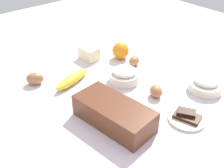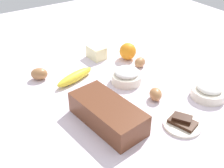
{
  "view_description": "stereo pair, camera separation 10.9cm",
  "coord_description": "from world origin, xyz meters",
  "px_view_note": "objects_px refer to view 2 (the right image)",
  "views": [
    {
      "loc": [
        -0.7,
        0.59,
        0.64
      ],
      "look_at": [
        0.0,
        0.0,
        0.04
      ],
      "focal_mm": 44.67,
      "sensor_mm": 36.0,
      "label": 1
    },
    {
      "loc": [
        -0.77,
        0.5,
        0.64
      ],
      "look_at": [
        0.0,
        0.0,
        0.04
      ],
      "focal_mm": 44.67,
      "sensor_mm": 36.0,
      "label": 2
    }
  ],
  "objects_px": {
    "flour_bowl": "(209,91)",
    "egg_beside_bowl": "(156,94)",
    "banana": "(75,77)",
    "loaf_pan": "(107,113)",
    "orange_fruit": "(128,51)",
    "chocolate_plate": "(182,123)",
    "egg_near_butter": "(39,74)",
    "egg_loose": "(140,62)",
    "sugar_bowl": "(127,76)",
    "butter_block": "(96,52)"
  },
  "relations": [
    {
      "from": "sugar_bowl",
      "to": "butter_block",
      "type": "relative_size",
      "value": 1.44
    },
    {
      "from": "orange_fruit",
      "to": "chocolate_plate",
      "type": "bearing_deg",
      "value": 165.31
    },
    {
      "from": "sugar_bowl",
      "to": "egg_loose",
      "type": "xyz_separation_m",
      "value": [
        0.07,
        -0.13,
        -0.01
      ]
    },
    {
      "from": "banana",
      "to": "egg_beside_bowl",
      "type": "distance_m",
      "value": 0.35
    },
    {
      "from": "banana",
      "to": "butter_block",
      "type": "relative_size",
      "value": 2.11
    },
    {
      "from": "loaf_pan",
      "to": "chocolate_plate",
      "type": "xyz_separation_m",
      "value": [
        -0.15,
        -0.2,
        -0.03
      ]
    },
    {
      "from": "orange_fruit",
      "to": "egg_loose",
      "type": "height_order",
      "value": "orange_fruit"
    },
    {
      "from": "orange_fruit",
      "to": "egg_beside_bowl",
      "type": "xyz_separation_m",
      "value": [
        -0.33,
        0.11,
        -0.02
      ]
    },
    {
      "from": "banana",
      "to": "egg_loose",
      "type": "relative_size",
      "value": 3.09
    },
    {
      "from": "loaf_pan",
      "to": "sugar_bowl",
      "type": "bearing_deg",
      "value": -56.86
    },
    {
      "from": "butter_block",
      "to": "egg_near_butter",
      "type": "xyz_separation_m",
      "value": [
        -0.04,
        0.3,
        -0.0
      ]
    },
    {
      "from": "orange_fruit",
      "to": "butter_block",
      "type": "xyz_separation_m",
      "value": [
        0.09,
        0.12,
        -0.01
      ]
    },
    {
      "from": "loaf_pan",
      "to": "flour_bowl",
      "type": "bearing_deg",
      "value": -109.0
    },
    {
      "from": "sugar_bowl",
      "to": "orange_fruit",
      "type": "distance_m",
      "value": 0.21
    },
    {
      "from": "loaf_pan",
      "to": "egg_loose",
      "type": "distance_m",
      "value": 0.42
    },
    {
      "from": "egg_loose",
      "to": "butter_block",
      "type": "bearing_deg",
      "value": 33.52
    },
    {
      "from": "flour_bowl",
      "to": "egg_near_butter",
      "type": "bearing_deg",
      "value": 46.02
    },
    {
      "from": "loaf_pan",
      "to": "banana",
      "type": "relative_size",
      "value": 1.55
    },
    {
      "from": "egg_beside_bowl",
      "to": "egg_loose",
      "type": "distance_m",
      "value": 0.26
    },
    {
      "from": "banana",
      "to": "egg_loose",
      "type": "xyz_separation_m",
      "value": [
        -0.05,
        -0.31,
        0.0
      ]
    },
    {
      "from": "flour_bowl",
      "to": "chocolate_plate",
      "type": "distance_m",
      "value": 0.22
    },
    {
      "from": "loaf_pan",
      "to": "egg_beside_bowl",
      "type": "xyz_separation_m",
      "value": [
        0.01,
        -0.23,
        -0.02
      ]
    },
    {
      "from": "banana",
      "to": "butter_block",
      "type": "xyz_separation_m",
      "value": [
        0.13,
        -0.18,
        0.01
      ]
    },
    {
      "from": "egg_near_butter",
      "to": "orange_fruit",
      "type": "bearing_deg",
      "value": -97.6
    },
    {
      "from": "flour_bowl",
      "to": "egg_beside_bowl",
      "type": "bearing_deg",
      "value": 61.54
    },
    {
      "from": "sugar_bowl",
      "to": "egg_near_butter",
      "type": "distance_m",
      "value": 0.37
    },
    {
      "from": "orange_fruit",
      "to": "egg_loose",
      "type": "bearing_deg",
      "value": -179.1
    },
    {
      "from": "flour_bowl",
      "to": "loaf_pan",
      "type": "bearing_deg",
      "value": 78.12
    },
    {
      "from": "chocolate_plate",
      "to": "egg_loose",
      "type": "bearing_deg",
      "value": -18.11
    },
    {
      "from": "orange_fruit",
      "to": "egg_loose",
      "type": "distance_m",
      "value": 0.1
    },
    {
      "from": "loaf_pan",
      "to": "egg_near_butter",
      "type": "relative_size",
      "value": 4.12
    },
    {
      "from": "loaf_pan",
      "to": "egg_loose",
      "type": "height_order",
      "value": "loaf_pan"
    },
    {
      "from": "loaf_pan",
      "to": "butter_block",
      "type": "relative_size",
      "value": 3.27
    },
    {
      "from": "egg_loose",
      "to": "chocolate_plate",
      "type": "bearing_deg",
      "value": 161.89
    },
    {
      "from": "egg_near_butter",
      "to": "egg_loose",
      "type": "bearing_deg",
      "value": -109.45
    },
    {
      "from": "flour_bowl",
      "to": "chocolate_plate",
      "type": "bearing_deg",
      "value": 108.03
    },
    {
      "from": "egg_near_butter",
      "to": "egg_loose",
      "type": "xyz_separation_m",
      "value": [
        -0.15,
        -0.43,
        -0.0
      ]
    },
    {
      "from": "orange_fruit",
      "to": "egg_near_butter",
      "type": "relative_size",
      "value": 1.13
    },
    {
      "from": "flour_bowl",
      "to": "chocolate_plate",
      "type": "relative_size",
      "value": 1.04
    },
    {
      "from": "chocolate_plate",
      "to": "banana",
      "type": "bearing_deg",
      "value": 21.06
    },
    {
      "from": "butter_block",
      "to": "egg_beside_bowl",
      "type": "relative_size",
      "value": 1.48
    },
    {
      "from": "banana",
      "to": "egg_near_butter",
      "type": "height_order",
      "value": "egg_near_butter"
    },
    {
      "from": "butter_block",
      "to": "chocolate_plate",
      "type": "xyz_separation_m",
      "value": [
        -0.59,
        0.01,
        -0.02
      ]
    },
    {
      "from": "egg_near_butter",
      "to": "chocolate_plate",
      "type": "relative_size",
      "value": 0.55
    },
    {
      "from": "banana",
      "to": "loaf_pan",
      "type": "bearing_deg",
      "value": 174.62
    },
    {
      "from": "banana",
      "to": "chocolate_plate",
      "type": "bearing_deg",
      "value": -158.94
    },
    {
      "from": "flour_bowl",
      "to": "banana",
      "type": "xyz_separation_m",
      "value": [
        0.39,
        0.38,
        -0.01
      ]
    },
    {
      "from": "egg_near_butter",
      "to": "chocolate_plate",
      "type": "xyz_separation_m",
      "value": [
        -0.55,
        -0.3,
        -0.02
      ]
    },
    {
      "from": "orange_fruit",
      "to": "egg_near_butter",
      "type": "height_order",
      "value": "orange_fruit"
    },
    {
      "from": "egg_beside_bowl",
      "to": "butter_block",
      "type": "bearing_deg",
      "value": 2.07
    }
  ]
}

